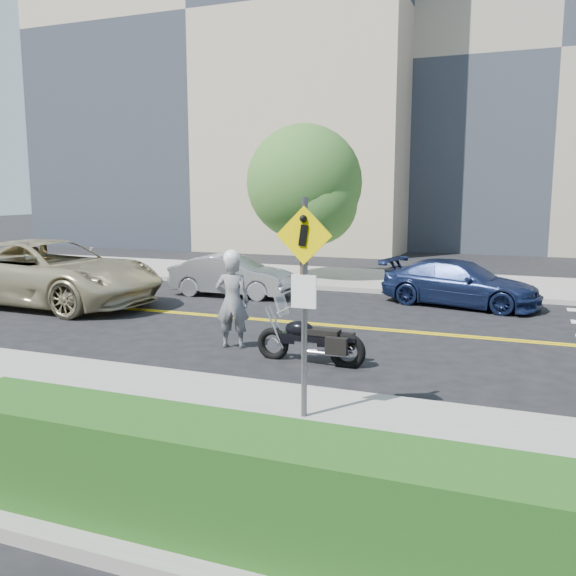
# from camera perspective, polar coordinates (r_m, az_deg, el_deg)

# --- Properties ---
(ground_plane) EXTENTS (120.00, 120.00, 0.00)m
(ground_plane) POSITION_cam_1_polar(r_m,az_deg,el_deg) (15.83, -5.08, -2.76)
(ground_plane) COLOR black
(ground_plane) RESTS_ON ground
(sidewalk_near) EXTENTS (60.00, 5.00, 0.15)m
(sidewalk_near) POSITION_cam_1_polar(r_m,az_deg,el_deg) (9.92, -25.03, -10.35)
(sidewalk_near) COLOR #9E9B91
(sidewalk_near) RESTS_ON ground_plane
(sidewalk_far) EXTENTS (60.00, 5.00, 0.15)m
(sidewalk_far) POSITION_cam_1_polar(r_m,az_deg,el_deg) (22.68, 3.35, 1.02)
(sidewalk_far) COLOR #9E9B91
(sidewalk_far) RESTS_ON ground_plane
(building_left) EXTENTS (22.00, 14.00, 25.00)m
(building_left) POSITION_cam_1_polar(r_m,az_deg,el_deg) (40.73, -4.13, 22.15)
(building_left) COLOR tan
(building_left) RESTS_ON ground_plane
(building_mid) EXTENTS (18.00, 14.00, 20.00)m
(building_mid) POSITION_cam_1_polar(r_m,az_deg,el_deg) (40.46, 23.75, 17.92)
(building_mid) COLOR #A39984
(building_mid) RESTS_ON ground_plane
(hedge) EXTENTS (9.00, 0.90, 1.00)m
(hedge) POSITION_cam_1_polar(r_m,az_deg,el_deg) (5.33, 9.28, -19.96)
(hedge) COLOR #235619
(hedge) RESTS_ON sidewalk_near
(pedestrian_sign) EXTENTS (0.78, 0.08, 3.00)m
(pedestrian_sign) POSITION_cam_1_polar(r_m,az_deg,el_deg) (8.13, 1.53, 0.10)
(pedestrian_sign) COLOR #4C4C51
(pedestrian_sign) RESTS_ON sidewalk_near
(motorcyclist) EXTENTS (0.80, 0.63, 2.05)m
(motorcyclist) POSITION_cam_1_polar(r_m,az_deg,el_deg) (12.64, -5.23, -1.04)
(motorcyclist) COLOR #9F9EA3
(motorcyclist) RESTS_ON ground
(motorcycle) EXTENTS (2.11, 0.68, 1.27)m
(motorcycle) POSITION_cam_1_polar(r_m,az_deg,el_deg) (11.53, 2.12, -3.94)
(motorcycle) COLOR black
(motorcycle) RESTS_ON ground
(suv) EXTENTS (6.82, 3.29, 1.87)m
(suv) POSITION_cam_1_polar(r_m,az_deg,el_deg) (18.68, -21.47, 1.35)
(suv) COLOR #C4B78F
(suv) RESTS_ON ground
(parked_car_silver) EXTENTS (3.90, 1.42, 1.28)m
(parked_car_silver) POSITION_cam_1_polar(r_m,az_deg,el_deg) (19.02, -5.26, 1.16)
(parked_car_silver) COLOR #9D9FA5
(parked_car_silver) RESTS_ON ground
(parked_car_blue) EXTENTS (4.74, 2.76, 1.29)m
(parked_car_blue) POSITION_cam_1_polar(r_m,az_deg,el_deg) (17.97, 15.80, 0.43)
(parked_car_blue) COLOR navy
(parked_car_blue) RESTS_ON ground
(tree_far_a) EXTENTS (4.08, 4.08, 5.58)m
(tree_far_a) POSITION_cam_1_polar(r_m,az_deg,el_deg) (21.86, 1.53, 9.82)
(tree_far_a) COLOR #382619
(tree_far_a) RESTS_ON ground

